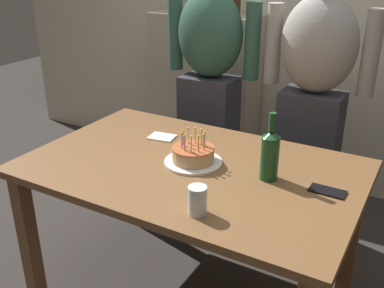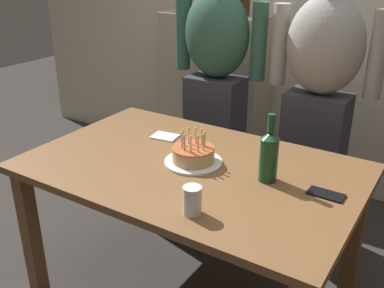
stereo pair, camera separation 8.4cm
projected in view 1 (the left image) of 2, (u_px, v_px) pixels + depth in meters
The scene contains 10 objects.
back_wall at pixel (304, 4), 3.03m from camera, with size 5.20×0.10×2.60m, color beige.
dining_table at pixel (191, 183), 2.06m from camera, with size 1.50×0.96×0.74m.
birthday_cake at pixel (193, 156), 2.02m from camera, with size 0.27×0.27×0.16m.
water_glass_near at pixel (197, 200), 1.63m from camera, with size 0.07×0.07×0.11m, color silver.
wine_bottle at pixel (270, 154), 1.86m from camera, with size 0.08×0.08×0.30m.
cell_phone at pixel (327, 191), 1.79m from camera, with size 0.14×0.07×0.01m, color black.
napkin_stack at pixel (162, 137), 2.31m from camera, with size 0.13×0.10×0.01m, color white.
person_man_bearded at pixel (209, 84), 2.76m from camera, with size 0.61×0.27×1.66m.
person_woman_cardigan at pixel (313, 100), 2.46m from camera, with size 0.61×0.27×1.66m.
shelf_cabinet at pixel (205, 94), 3.43m from camera, with size 0.81×0.30×1.51m.
Camera 1 is at (0.91, -1.58, 1.64)m, focal length 41.63 mm.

